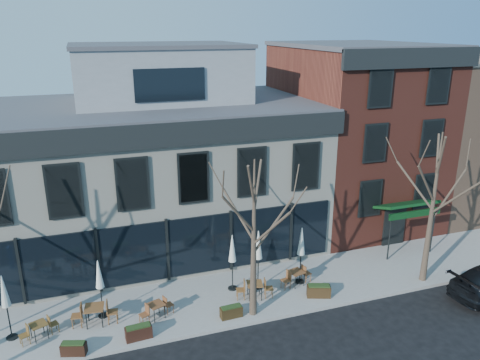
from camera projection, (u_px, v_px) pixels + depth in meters
name	position (u px, v px, depth m)	size (l,w,h in m)	color
ground	(169.00, 284.00, 23.17)	(120.00, 120.00, 0.00)	black
sidewalk_front	(245.00, 293.00, 22.20)	(33.50, 4.70, 0.15)	gray
corner_building	(150.00, 165.00, 26.26)	(18.39, 10.39, 11.10)	silver
red_brick_building	(352.00, 133.00, 29.83)	(8.20, 11.78, 11.18)	maroon
bg_building	(464.00, 129.00, 34.00)	(12.00, 12.00, 10.00)	#8C664C
tree_mid	(254.00, 238.00, 19.38)	(3.50, 3.55, 7.04)	#382B21
tree_right	(433.00, 207.00, 22.06)	(3.72, 3.77, 7.48)	#382B21
cafe_set_0	(39.00, 329.00, 18.78)	(1.58, 0.96, 0.82)	brown
cafe_set_1	(95.00, 313.00, 19.63)	(1.98, 0.87, 1.02)	brown
cafe_set_2	(157.00, 309.00, 20.08)	(1.64, 0.94, 0.84)	brown
cafe_set_3	(255.00, 289.00, 21.56)	(1.81, 0.84, 0.93)	brown
cafe_set_4	(296.00, 276.00, 22.65)	(1.75, 0.82, 0.89)	brown
umbrella_0	(4.00, 295.00, 18.29)	(0.46, 0.46, 2.85)	black
umbrella_1	(99.00, 277.00, 19.74)	(0.43, 0.43, 2.71)	black
umbrella_2	(232.00, 251.00, 21.82)	(0.45, 0.45, 2.83)	black
umbrella_3	(258.00, 248.00, 21.92)	(0.48, 0.48, 2.97)	black
umbrella_4	(301.00, 244.00, 22.37)	(0.47, 0.47, 2.92)	black
planter_0	(74.00, 348.00, 17.91)	(1.01, 0.64, 0.53)	black
planter_1	(139.00, 332.00, 18.81)	(1.08, 0.50, 0.59)	black
planter_2	(231.00, 312.00, 20.20)	(0.97, 0.42, 0.54)	black
planter_3	(319.00, 291.00, 21.73)	(1.17, 0.78, 0.61)	#322210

